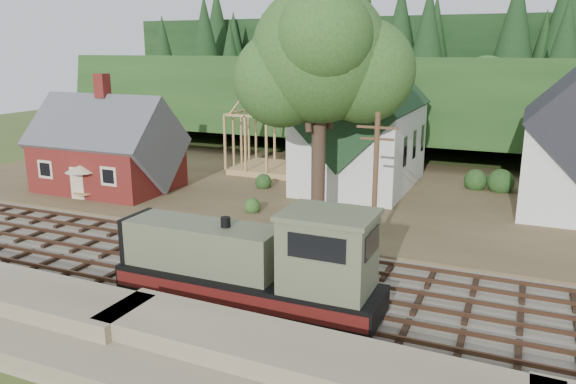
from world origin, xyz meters
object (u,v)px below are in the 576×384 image
at_px(car_blue, 146,181).
at_px(patio_set, 82,170).
at_px(locomotive, 256,266).
at_px(car_green, 54,172).

height_order(car_blue, patio_set, patio_set).
relative_size(locomotive, car_green, 3.10).
relative_size(locomotive, car_blue, 3.43).
height_order(car_blue, car_green, car_green).
bearing_deg(car_green, locomotive, -119.09).
distance_m(locomotive, car_green, 30.34).
xyz_separation_m(car_green, patio_set, (6.99, -4.02, 1.61)).
distance_m(locomotive, patio_set, 22.26).
relative_size(car_blue, patio_set, 1.31).
bearing_deg(patio_set, car_green, 150.08).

